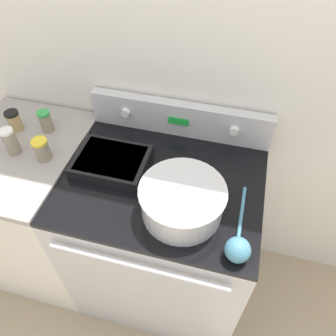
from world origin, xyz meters
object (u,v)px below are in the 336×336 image
Objects in this scene: ladle at (238,247)px; spice_jar_black_cap at (14,121)px; casserole_dish at (111,161)px; spice_jar_green_cap at (46,121)px; mixing_bowl at (182,199)px; spice_jar_white_cap at (11,141)px; spice_jar_yellow_cap at (42,149)px.

spice_jar_black_cap is at bearing 160.74° from ladle.
casserole_dish is 3.10× the size of spice_jar_black_cap.
spice_jar_green_cap is at bearing 156.41° from ladle.
casserole_dish is 0.88× the size of ladle.
mixing_bowl is 0.75m from spice_jar_green_cap.
ladle is (0.55, -0.27, 0.01)m from casserole_dish.
ladle is 3.32× the size of spice_jar_green_cap.
spice_jar_black_cap is at bearing -168.52° from spice_jar_green_cap.
spice_jar_white_cap reaches higher than spice_jar_green_cap.
spice_jar_yellow_cap is 0.80× the size of spice_jar_white_cap.
mixing_bowl reaches higher than casserole_dish.
spice_jar_yellow_cap is at bearing 164.54° from ladle.
casserole_dish is 0.62m from ladle.
mixing_bowl is 3.25× the size of spice_jar_black_cap.
casserole_dish is at bearing 7.90° from spice_jar_yellow_cap.
spice_jar_yellow_cap is 1.02× the size of spice_jar_black_cap.
spice_jar_black_cap is (-0.08, 0.14, -0.01)m from spice_jar_white_cap.
spice_jar_yellow_cap is (-0.29, -0.04, 0.03)m from casserole_dish.
spice_jar_white_cap is at bearing -174.66° from casserole_dish.
ladle is at bearing -19.26° from spice_jar_black_cap.
spice_jar_yellow_cap reaches higher than spice_jar_black_cap.
mixing_bowl is at bearing -10.35° from spice_jar_yellow_cap.
casserole_dish is 0.43m from spice_jar_white_cap.
ladle reaches higher than casserole_dish.
casserole_dish is 0.38m from spice_jar_green_cap.
spice_jar_yellow_cap is at bearing -32.26° from spice_jar_black_cap.
ladle is 0.87m from spice_jar_yellow_cap.
ladle is 3.54× the size of spice_jar_black_cap.
casserole_dish is 0.29m from spice_jar_yellow_cap.
spice_jar_green_cap is at bearing 11.48° from spice_jar_black_cap.
spice_jar_green_cap is 0.18m from spice_jar_white_cap.
spice_jar_yellow_cap is 0.26m from spice_jar_black_cap.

